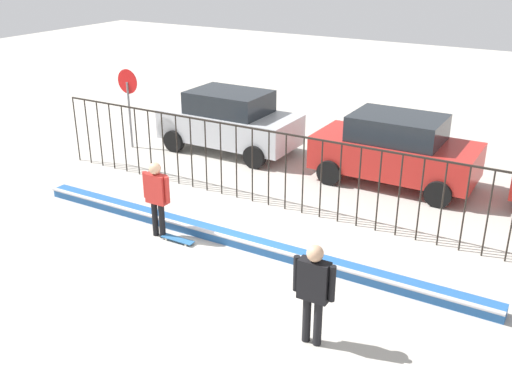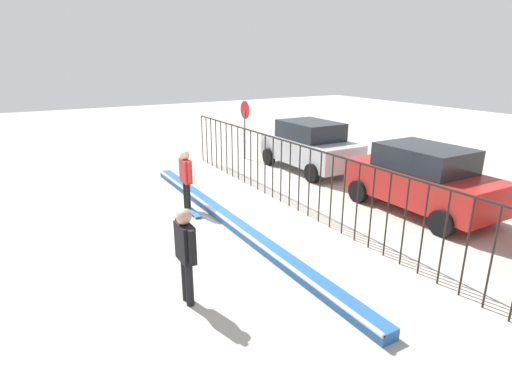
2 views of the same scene
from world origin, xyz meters
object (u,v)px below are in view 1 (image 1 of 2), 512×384
(skateboard, at_px, (178,239))
(skateboarder, at_px, (157,193))
(parked_car_silver, at_px, (229,121))
(stop_sign, at_px, (129,98))
(parked_car_red, at_px, (395,149))
(camera_operator, at_px, (314,286))

(skateboard, bearing_deg, skateboarder, 179.04)
(skateboarder, relative_size, parked_car_silver, 0.41)
(stop_sign, bearing_deg, skateboarder, -43.44)
(parked_car_red, xyz_separation_m, stop_sign, (-8.20, -1.23, 0.64))
(camera_operator, xyz_separation_m, parked_car_red, (-1.11, 7.44, -0.10))
(skateboard, xyz_separation_m, parked_car_red, (2.95, 5.72, 0.91))
(skateboarder, bearing_deg, camera_operator, -30.96)
(skateboarder, height_order, camera_operator, camera_operator)
(parked_car_silver, height_order, parked_car_red, same)
(skateboarder, height_order, stop_sign, stop_sign)
(parked_car_red, bearing_deg, skateboarder, -124.54)
(skateboard, xyz_separation_m, parked_car_silver, (-2.36, 5.78, 0.91))
(stop_sign, bearing_deg, parked_car_silver, 24.04)
(camera_operator, relative_size, parked_car_red, 0.42)
(skateboarder, xyz_separation_m, parked_car_red, (3.47, 5.71, -0.08))
(parked_car_silver, bearing_deg, stop_sign, -158.26)
(camera_operator, relative_size, stop_sign, 0.72)
(skateboard, distance_m, parked_car_red, 6.50)
(parked_car_silver, xyz_separation_m, parked_car_red, (5.31, -0.06, 0.00))
(camera_operator, height_order, parked_car_silver, parked_car_silver)
(skateboarder, distance_m, parked_car_red, 6.68)
(skateboard, bearing_deg, camera_operator, -22.30)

